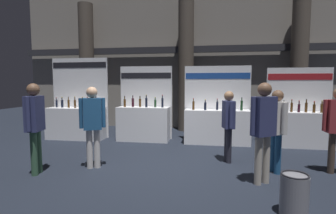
# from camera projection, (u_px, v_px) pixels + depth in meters

# --- Properties ---
(ground_plane) EXTENTS (26.88, 26.88, 0.00)m
(ground_plane) POSITION_uv_depth(u_px,v_px,m) (166.00, 168.00, 5.31)
(ground_plane) COLOR black
(hall_colonnade) EXTENTS (13.44, 1.04, 5.57)m
(hall_colonnade) POSITION_uv_depth(u_px,v_px,m) (187.00, 59.00, 9.91)
(hall_colonnade) COLOR gray
(hall_colonnade) RESTS_ON ground_plane
(exhibitor_booth_0) EXTENTS (1.90, 0.66, 2.59)m
(exhibitor_booth_0) POSITION_uv_depth(u_px,v_px,m) (77.00, 119.00, 8.13)
(exhibitor_booth_0) COLOR white
(exhibitor_booth_0) RESTS_ON ground_plane
(exhibitor_booth_1) EXTENTS (1.67, 0.66, 2.31)m
(exhibitor_booth_1) POSITION_uv_depth(u_px,v_px,m) (144.00, 121.00, 7.89)
(exhibitor_booth_1) COLOR white
(exhibitor_booth_1) RESTS_ON ground_plane
(exhibitor_booth_2) EXTENTS (1.97, 0.66, 2.30)m
(exhibitor_booth_2) POSITION_uv_depth(u_px,v_px,m) (217.00, 123.00, 7.50)
(exhibitor_booth_2) COLOR white
(exhibitor_booth_2) RESTS_ON ground_plane
(exhibitor_booth_3) EXTENTS (1.78, 0.66, 2.22)m
(exhibitor_booth_3) POSITION_uv_depth(u_px,v_px,m) (301.00, 126.00, 7.12)
(exhibitor_booth_3) COLOR white
(exhibitor_booth_3) RESTS_ON ground_plane
(trash_bin) EXTENTS (0.36, 0.36, 0.57)m
(trash_bin) POSITION_uv_depth(u_px,v_px,m) (294.00, 195.00, 3.36)
(trash_bin) COLOR slate
(trash_bin) RESTS_ON ground_plane
(visitor_1) EXTENTS (0.29, 0.53, 1.76)m
(visitor_1) POSITION_uv_depth(u_px,v_px,m) (35.00, 120.00, 4.86)
(visitor_1) COLOR #33563D
(visitor_1) RESTS_ON ground_plane
(visitor_2) EXTENTS (0.28, 0.50, 1.60)m
(visitor_2) POSITION_uv_depth(u_px,v_px,m) (228.00, 121.00, 5.65)
(visitor_2) COLOR #23232D
(visitor_2) RESTS_ON ground_plane
(visitor_3) EXTENTS (0.48, 0.40, 1.78)m
(visitor_3) POSITION_uv_depth(u_px,v_px,m) (263.00, 124.00, 4.38)
(visitor_3) COLOR #ADA393
(visitor_3) RESTS_ON ground_plane
(visitor_5) EXTENTS (0.31, 0.55, 1.64)m
(visitor_5) POSITION_uv_depth(u_px,v_px,m) (277.00, 124.00, 4.96)
(visitor_5) COLOR navy
(visitor_5) RESTS_ON ground_plane
(visitor_6) EXTENTS (0.48, 0.37, 1.69)m
(visitor_6) POSITION_uv_depth(u_px,v_px,m) (93.00, 120.00, 5.23)
(visitor_6) COLOR silver
(visitor_6) RESTS_ON ground_plane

